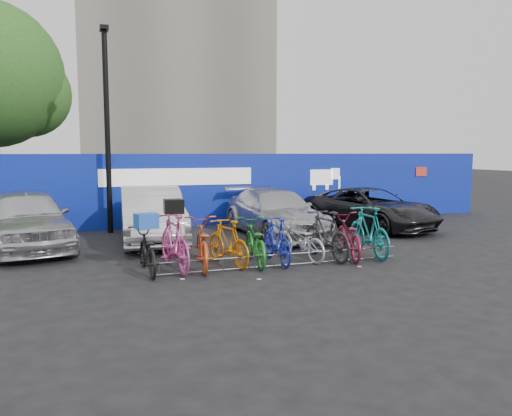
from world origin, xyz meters
name	(u,v)px	position (x,y,z in m)	size (l,w,h in m)	color
ground	(272,262)	(0.00, 0.00, 0.00)	(100.00, 100.00, 0.00)	black
hoarding	(208,189)	(0.01, 6.00, 1.20)	(22.00, 0.18, 2.40)	navy
lamppost	(107,125)	(-3.20, 5.40, 3.27)	(0.25, 0.50, 6.11)	black
bike_rack	(282,260)	(0.00, -0.60, 0.16)	(5.60, 0.03, 0.30)	#595B60
car_0	(26,219)	(-5.32, 3.28, 0.78)	(1.84, 4.58, 1.56)	#AFB0B4
car_1	(152,215)	(-2.21, 3.37, 0.74)	(1.57, 4.50, 1.48)	silver
car_2	(275,213)	(1.37, 3.26, 0.68)	(1.90, 4.68, 1.36)	#ADADB2
car_3	(370,209)	(4.72, 3.49, 0.65)	(2.17, 4.70, 1.31)	black
bike_0	(147,251)	(-2.78, -0.18, 0.46)	(0.61, 1.75, 0.92)	black
bike_1	(174,242)	(-2.21, -0.10, 0.60)	(0.56, 1.99, 1.20)	#D04191
bike_2	(202,244)	(-1.62, -0.11, 0.53)	(0.70, 2.00, 1.05)	#B0421A
bike_3	(228,242)	(-1.04, -0.07, 0.51)	(0.48, 1.70, 1.02)	#CF6D05
bike_4	(255,242)	(-0.45, -0.11, 0.50)	(0.66, 1.89, 1.00)	#1D7721
bike_5	(277,240)	(0.04, -0.22, 0.52)	(0.49, 1.72, 1.04)	#1924A8
bike_6	(299,240)	(0.65, -0.04, 0.45)	(0.60, 1.72, 0.90)	#A1A2A8
bike_7	(326,235)	(1.27, -0.17, 0.57)	(0.53, 1.89, 1.14)	#272629
bike_8	(348,236)	(1.82, -0.21, 0.51)	(0.68, 1.94, 1.02)	maroon
bike_9	(369,231)	(2.37, -0.20, 0.60)	(0.56, 1.99, 1.19)	#127C79
cargo_crate	(146,221)	(-2.78, -0.18, 1.07)	(0.43, 0.32, 0.30)	blue
cargo_topcase	(174,206)	(-2.21, -0.10, 1.34)	(0.39, 0.35, 0.29)	black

